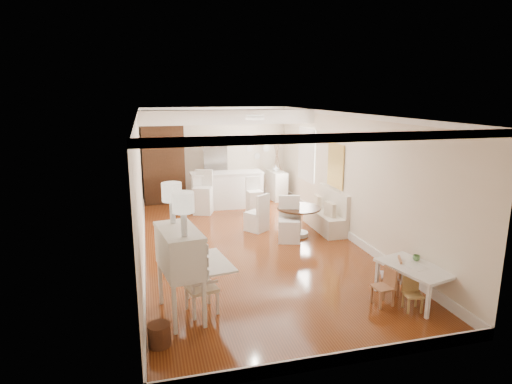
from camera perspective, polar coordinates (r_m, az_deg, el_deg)
name	(u,v)px	position (r m, az deg, el deg)	size (l,w,h in m)	color
room	(247,151)	(9.30, -1.19, 5.44)	(9.00, 9.04, 2.82)	brown
secretary_bureau	(180,273)	(6.40, -10.05, -10.58)	(1.04, 1.06, 1.33)	white
gustavian_armchair	(201,287)	(6.56, -7.30, -12.43)	(0.46, 0.46, 0.80)	silver
wicker_basket	(159,335)	(5.98, -12.77, -18.08)	(0.30, 0.30, 0.30)	#522C19
kids_table	(414,283)	(7.34, 20.30, -11.32)	(0.68, 1.13, 0.57)	white
kids_chair_a	(383,287)	(7.03, 16.57, -12.01)	(0.29, 0.29, 0.60)	#A9724D
kids_chair_b	(390,275)	(7.45, 17.48, -10.51)	(0.30, 0.30, 0.62)	#B57B52
kids_chair_c	(413,294)	(7.01, 20.20, -12.67)	(0.26, 0.26, 0.53)	tan
banquette	(325,210)	(10.37, 9.18, -2.33)	(0.52, 1.60, 0.98)	silver
dining_table	(299,222)	(9.86, 5.69, -3.95)	(1.00, 1.00, 0.68)	#3F2414
slip_chair_near	(289,219)	(9.47, 4.44, -3.67)	(0.47, 0.49, 0.99)	white
slip_chair_far	(257,212)	(10.16, 0.07, -2.70)	(0.43, 0.45, 0.91)	white
breakfast_counter	(227,190)	(12.25, -3.88, 0.29)	(2.05, 0.65, 1.03)	white
bar_stool_left	(203,192)	(11.66, -7.10, -0.05)	(0.47, 0.47, 1.18)	silver
bar_stool_right	(255,195)	(11.65, -0.19, -0.46)	(0.39, 0.39, 0.98)	silver
pantry_cabinet	(164,164)	(13.00, -12.21, 3.62)	(1.20, 0.60, 2.30)	#381E11
fridge	(227,170)	(13.22, -3.90, 2.94)	(0.75, 0.65, 1.80)	silver
sideboard	(277,185)	(13.23, 2.76, 0.92)	(0.41, 0.91, 0.87)	silver
pencil_cup	(416,258)	(7.45, 20.60, -8.23)	(0.12, 0.12, 0.09)	#629B5A
branch_vase	(275,168)	(13.15, 2.62, 3.22)	(0.19, 0.19, 0.20)	silver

